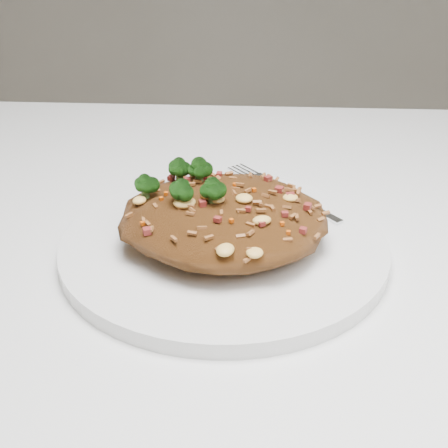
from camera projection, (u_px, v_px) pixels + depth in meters
The scene contains 4 objects.
dining_table at pixel (334, 325), 0.61m from camera, with size 1.20×0.80×0.75m.
plate at pixel (224, 246), 0.56m from camera, with size 0.29×0.29×0.01m, color white.
fried_rice at pixel (223, 210), 0.54m from camera, with size 0.18×0.16×0.07m.
fork at pixel (288, 195), 0.63m from camera, with size 0.12×0.13×0.00m.
Camera 1 is at (-0.08, -0.49, 1.04)m, focal length 50.00 mm.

